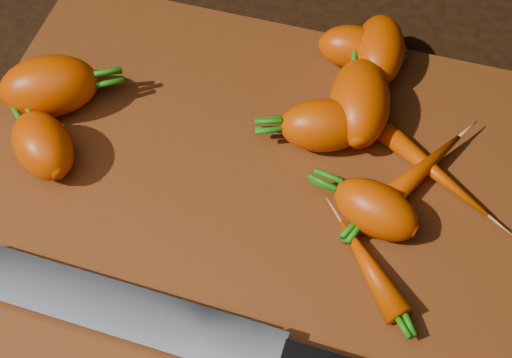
# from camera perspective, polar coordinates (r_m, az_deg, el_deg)

# --- Properties ---
(ground) EXTENTS (2.00, 2.00, 0.01)m
(ground) POSITION_cam_1_polar(r_m,az_deg,el_deg) (0.59, -0.27, -2.62)
(ground) COLOR black
(cutting_board) EXTENTS (0.50, 0.40, 0.01)m
(cutting_board) POSITION_cam_1_polar(r_m,az_deg,el_deg) (0.58, -0.27, -2.08)
(cutting_board) COLOR brown
(cutting_board) RESTS_ON ground
(carrot_0) EXTENTS (0.10, 0.09, 0.05)m
(carrot_0) POSITION_cam_1_polar(r_m,az_deg,el_deg) (0.64, -16.22, 7.14)
(carrot_0) COLOR #D34100
(carrot_0) RESTS_ON cutting_board
(carrot_1) EXTENTS (0.08, 0.08, 0.05)m
(carrot_1) POSITION_cam_1_polar(r_m,az_deg,el_deg) (0.61, -16.70, 2.58)
(carrot_1) COLOR #D34100
(carrot_1) RESTS_ON cutting_board
(carrot_2) EXTENTS (0.05, 0.08, 0.04)m
(carrot_2) POSITION_cam_1_polar(r_m,az_deg,el_deg) (0.66, 9.84, 10.11)
(carrot_2) COLOR #D34100
(carrot_2) RESTS_ON cutting_board
(carrot_3) EXTENTS (0.07, 0.10, 0.05)m
(carrot_3) POSITION_cam_1_polar(r_m,az_deg,el_deg) (0.61, 8.29, 6.09)
(carrot_3) COLOR #D34100
(carrot_3) RESTS_ON cutting_board
(carrot_4) EXTENTS (0.08, 0.06, 0.04)m
(carrot_4) POSITION_cam_1_polar(r_m,az_deg,el_deg) (0.60, 5.37, 4.30)
(carrot_4) COLOR #D34100
(carrot_4) RESTS_ON cutting_board
(carrot_5) EXTENTS (0.06, 0.05, 0.04)m
(carrot_5) POSITION_cam_1_polar(r_m,az_deg,el_deg) (0.66, 7.68, 10.43)
(carrot_5) COLOR #D34100
(carrot_5) RESTS_ON cutting_board
(carrot_6) EXTENTS (0.08, 0.06, 0.04)m
(carrot_6) POSITION_cam_1_polar(r_m,az_deg,el_deg) (0.56, 9.55, -2.40)
(carrot_6) COLOR #D34100
(carrot_6) RESTS_ON cutting_board
(carrot_7) EXTENTS (0.08, 0.12, 0.03)m
(carrot_7) POSITION_cam_1_polar(r_m,az_deg,el_deg) (0.59, 12.32, 0.00)
(carrot_7) COLOR #D34100
(carrot_7) RESTS_ON cutting_board
(carrot_8) EXTENTS (0.10, 0.08, 0.02)m
(carrot_8) POSITION_cam_1_polar(r_m,az_deg,el_deg) (0.60, 14.10, 0.55)
(carrot_8) COLOR #D34100
(carrot_8) RESTS_ON cutting_board
(carrot_9) EXTENTS (0.07, 0.08, 0.02)m
(carrot_9) POSITION_cam_1_polar(r_m,az_deg,el_deg) (0.54, 9.07, -6.99)
(carrot_9) COLOR #D34100
(carrot_9) RESTS_ON cutting_board
(knife) EXTENTS (0.37, 0.05, 0.02)m
(knife) POSITION_cam_1_polar(r_m,az_deg,el_deg) (0.53, -8.90, -10.84)
(knife) COLOR gray
(knife) RESTS_ON cutting_board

